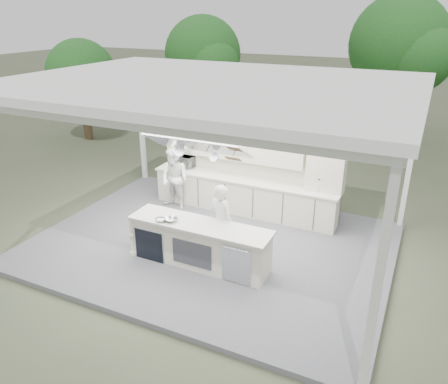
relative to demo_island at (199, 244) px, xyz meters
The scene contains 12 objects.
ground 1.10m from the demo_island, 101.07° to the left, with size 90.00×90.00×0.00m, color #444D34.
stage_deck 1.07m from the demo_island, 101.07° to the left, with size 8.00×6.00×0.12m, color #55565A.
tent 3.25m from the demo_island, 101.05° to the left, with size 8.20×6.20×3.86m.
demo_island is the anchor object (origin of this frame).
back_counter 2.82m from the demo_island, 93.63° to the left, with size 5.08×0.72×0.95m.
back_wall_unit 3.19m from the demo_island, 84.98° to the left, with size 5.05×0.48×2.25m.
tree_cluster 11.02m from the demo_island, 91.82° to the left, with size 19.55×9.40×5.85m.
head_chef 0.67m from the demo_island, 56.56° to the left, with size 0.62×0.41×1.71m, color white.
sous_chef 3.01m from the demo_island, 131.03° to the left, with size 0.82×0.64×1.68m, color white.
toaster_oven 3.69m from the demo_island, 124.61° to the left, with size 0.60×0.40×0.33m, color silver.
bowl_large 0.78m from the demo_island, 167.02° to the right, with size 0.27×0.27×0.07m, color silver.
bowl_small 0.95m from the demo_island, 162.73° to the right, with size 0.22×0.22×0.07m, color silver.
Camera 1 is at (4.14, -7.97, 5.18)m, focal length 35.00 mm.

